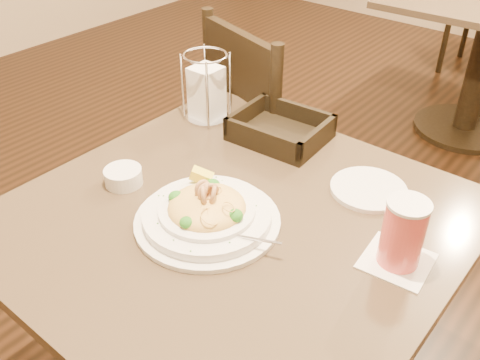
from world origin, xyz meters
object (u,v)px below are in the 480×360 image
Objects in this scene: side_plate at (369,189)px; butter_ramekin at (123,177)px; main_table at (235,289)px; napkin_caddy at (207,91)px; bread_basket at (280,131)px; drink_glass at (403,234)px; dining_chair_near at (272,143)px; pasta_bowl at (207,212)px.

butter_ramekin reaches higher than side_plate.
main_table is 4.73× the size of napkin_caddy.
main_table is 0.37m from butter_ramekin.
drink_glass is at bearing -27.82° from bread_basket.
bread_basket is 1.40× the size of side_plate.
butter_ramekin is at bearing -111.44° from bread_basket.
bread_basket reaches higher than side_plate.
dining_chair_near is 0.43m from napkin_caddy.
pasta_bowl is 0.39m from drink_glass.
bread_basket is 1.28× the size of napkin_caddy.
napkin_caddy is at bearing 176.87° from side_plate.
drink_glass is (0.67, -0.50, 0.29)m from dining_chair_near.
bread_basket is 2.79× the size of butter_ramekin.
butter_ramekin is (0.07, -0.36, -0.06)m from napkin_caddy.
drink_glass is 0.70m from napkin_caddy.
dining_chair_near is 6.58× the size of drink_glass.
drink_glass reaches higher than side_plate.
dining_chair_near is 10.67× the size of butter_ramekin.
drink_glass is at bearing -16.59° from napkin_caddy.
bread_basket is (-0.45, 0.24, -0.05)m from drink_glass.
side_plate is (0.18, 0.26, 0.23)m from main_table.
dining_chair_near is 0.42m from bread_basket.
pasta_bowl reaches higher than butter_ramekin.
dining_chair_near reaches higher than drink_glass.
dining_chair_near is at bearing 147.13° from side_plate.
napkin_caddy is at bearing 105.42° from dining_chair_near.
napkin_caddy is (-0.01, -0.30, 0.30)m from dining_chair_near.
pasta_bowl is 0.39m from bread_basket.
drink_glass reaches higher than butter_ramekin.
bread_basket is 0.30m from side_plate.
pasta_bowl is 1.95× the size of side_plate.
dining_chair_near is (-0.33, 0.59, 0.01)m from main_table.
butter_ramekin is (-0.27, -0.07, 0.24)m from main_table.
side_plate is (0.21, 0.32, -0.02)m from pasta_bowl.
dining_chair_near is 0.88m from drink_glass.
main_table is 0.43m from bread_basket.
napkin_caddy is 0.37m from butter_ramekin.
drink_glass is 0.24m from side_plate.
pasta_bowl is 2.39× the size of drink_glass.
pasta_bowl is at bearing -114.42° from main_table.
main_table is at bearing 14.92° from butter_ramekin.
pasta_bowl reaches higher than side_plate.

